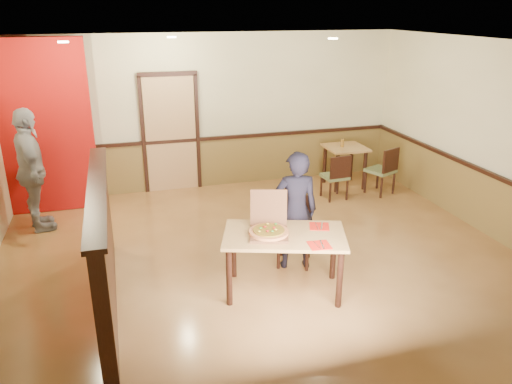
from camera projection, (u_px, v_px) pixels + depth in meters
floor at (270, 271)px, 6.46m from camera, size 7.00×7.00×0.00m
ceiling at (272, 47)px, 5.48m from camera, size 7.00×7.00×0.00m
wall_back at (213, 112)px, 9.12m from camera, size 7.00×0.00×7.00m
wainscot_back at (215, 162)px, 9.43m from camera, size 7.00×0.04×0.90m
chair_rail_back at (215, 138)px, 9.25m from camera, size 7.00×0.06×0.06m
wainscot_right at (499, 210)px, 7.20m from camera, size 0.04×7.00×0.90m
chair_rail_right at (504, 180)px, 7.03m from camera, size 0.06×7.00×0.06m
back_door at (171, 134)px, 9.00m from camera, size 0.90×0.06×2.10m
booth_partition at (104, 246)px, 5.51m from camera, size 0.20×3.10×1.44m
red_accent_panel at (40, 128)px, 7.92m from camera, size 1.60×0.20×2.78m
spot_a at (63, 42)px, 6.52m from camera, size 0.14×0.14×0.02m
spot_b at (172, 37)px, 7.53m from camera, size 0.14×0.14×0.02m
spot_c at (333, 38)px, 7.20m from camera, size 0.14×0.14×0.02m
main_table at (284, 242)px, 5.79m from camera, size 1.58×1.20×0.75m
diner_chair at (295, 227)px, 6.56m from camera, size 0.59×0.59×0.90m
side_chair_left at (336, 175)px, 8.71m from camera, size 0.43×0.43×0.82m
side_chair_right at (384, 169)px, 8.94m from camera, size 0.57×0.57×0.88m
side_table at (345, 156)px, 9.33m from camera, size 0.72×0.72×0.77m
diner at (295, 211)px, 6.32m from camera, size 0.63×0.47×1.57m
passerby at (32, 171)px, 7.35m from camera, size 0.71×1.18×1.87m
pizza_box at (269, 229)px, 5.74m from camera, size 0.56×0.61×0.46m
pizza at (269, 232)px, 5.70m from camera, size 0.57×0.57×0.03m
napkin_near at (319, 245)px, 5.48m from camera, size 0.25×0.25×0.01m
napkin_far at (319, 226)px, 5.95m from camera, size 0.30×0.30×0.01m
condiment at (342, 143)px, 9.23m from camera, size 0.06×0.06×0.14m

